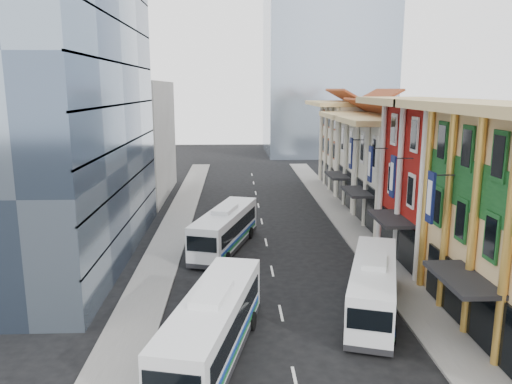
{
  "coord_description": "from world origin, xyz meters",
  "views": [
    {
      "loc": [
        -2.7,
        -19.63,
        13.16
      ],
      "look_at": [
        -1.02,
        18.77,
        5.17
      ],
      "focal_mm": 35.0,
      "sensor_mm": 36.0,
      "label": 1
    }
  ],
  "objects_px": {
    "office_tower": "(40,63)",
    "bus_left_near": "(213,325)",
    "bus_left_far": "(225,228)",
    "bus_right": "(373,285)"
  },
  "relations": [
    {
      "from": "office_tower",
      "to": "bus_left_near",
      "type": "relative_size",
      "value": 2.6
    },
    {
      "from": "office_tower",
      "to": "bus_left_far",
      "type": "xyz_separation_m",
      "value": [
        13.48,
        1.34,
        -13.19
      ]
    },
    {
      "from": "office_tower",
      "to": "bus_right",
      "type": "height_order",
      "value": "office_tower"
    },
    {
      "from": "bus_left_near",
      "to": "bus_right",
      "type": "distance_m",
      "value": 10.52
    },
    {
      "from": "bus_left_near",
      "to": "bus_right",
      "type": "xyz_separation_m",
      "value": [
        9.3,
        4.92,
        -0.11
      ]
    },
    {
      "from": "bus_right",
      "to": "bus_left_far",
      "type": "bearing_deg",
      "value": 143.29
    },
    {
      "from": "office_tower",
      "to": "bus_right",
      "type": "xyz_separation_m",
      "value": [
        22.46,
        -11.17,
        -13.27
      ]
    },
    {
      "from": "office_tower",
      "to": "bus_right",
      "type": "bearing_deg",
      "value": -26.43
    },
    {
      "from": "office_tower",
      "to": "bus_left_far",
      "type": "relative_size",
      "value": 2.66
    },
    {
      "from": "bus_left_near",
      "to": "bus_right",
      "type": "bearing_deg",
      "value": 41.03
    }
  ]
}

